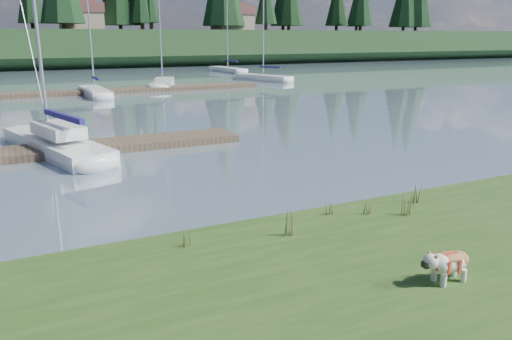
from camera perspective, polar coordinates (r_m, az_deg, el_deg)
ground at (r=41.75m, az=-19.70°, el=8.14°), size 200.00×200.00×0.00m
bank at (r=8.15m, az=13.20°, el=-16.83°), size 60.00×9.00×0.35m
ridge at (r=84.41m, az=-23.39°, el=12.59°), size 200.00×20.00×5.00m
bulldog at (r=9.22m, az=21.17°, el=-9.76°), size 0.97×0.44×0.58m
sailboat_main at (r=21.62m, az=-22.53°, el=3.25°), size 3.92×8.60×12.22m
dock_near at (r=20.72m, az=-23.82°, el=1.87°), size 16.00×2.00×0.30m
dock_far at (r=42.00m, az=-16.99°, el=8.60°), size 26.00×2.20×0.30m
sailboat_bg_2 at (r=40.87m, az=-18.11°, el=8.61°), size 1.67×7.29×10.96m
sailboat_bg_3 at (r=47.11m, az=-10.56°, el=9.85°), size 4.44×8.58×12.45m
sailboat_bg_4 at (r=52.10m, az=0.28°, el=10.58°), size 4.15×7.73×11.37m
sailboat_bg_5 at (r=64.75m, az=-3.55°, el=11.43°), size 2.45×8.32×11.69m
weed_0 at (r=10.53m, az=3.89°, el=-6.09°), size 0.17×0.14×0.67m
weed_1 at (r=11.86m, az=8.49°, el=-4.23°), size 0.17×0.14×0.45m
weed_2 at (r=12.26m, az=16.80°, el=-3.78°), size 0.17×0.14×0.60m
weed_3 at (r=10.14m, az=-7.92°, el=-7.39°), size 0.17×0.14×0.54m
weed_4 at (r=12.07m, az=12.63°, el=-4.15°), size 0.17×0.14×0.43m
weed_5 at (r=13.18m, az=17.79°, el=-2.52°), size 0.17×0.14×0.61m
mud_lip at (r=11.53m, az=-0.70°, el=-7.12°), size 60.00×0.50×0.14m
house_1 at (r=82.99m, az=-19.38°, el=16.28°), size 6.30×5.30×4.65m
house_2 at (r=87.43m, az=-2.72°, el=16.97°), size 6.30×5.30×4.65m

